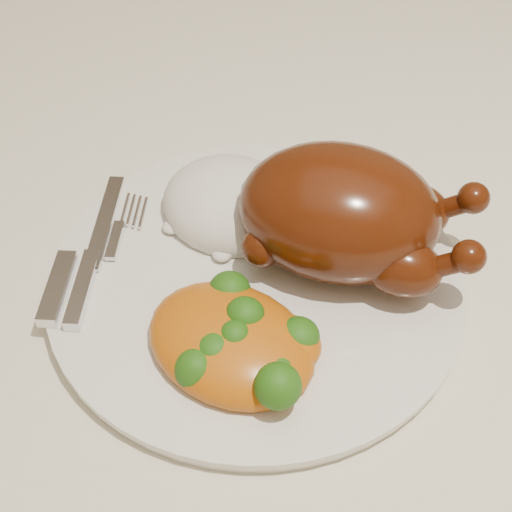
% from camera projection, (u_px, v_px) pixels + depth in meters
% --- Properties ---
extents(dining_table, '(1.60, 0.90, 0.76)m').
position_uv_depth(dining_table, '(416.00, 357.00, 0.63)').
color(dining_table, brown).
rests_on(dining_table, floor).
extents(tablecloth, '(1.73, 1.03, 0.18)m').
position_uv_depth(tablecloth, '(431.00, 304.00, 0.57)').
color(tablecloth, beige).
rests_on(tablecloth, dining_table).
extents(dinner_plate, '(0.40, 0.40, 0.01)m').
position_uv_depth(dinner_plate, '(256.00, 280.00, 0.54)').
color(dinner_plate, silver).
rests_on(dinner_plate, tablecloth).
extents(roast_chicken, '(0.18, 0.12, 0.10)m').
position_uv_depth(roast_chicken, '(344.00, 213.00, 0.52)').
color(roast_chicken, '#4C1908').
rests_on(roast_chicken, dinner_plate).
extents(rice_mound, '(0.14, 0.13, 0.06)m').
position_uv_depth(rice_mound, '(231.00, 205.00, 0.58)').
color(rice_mound, white).
rests_on(rice_mound, dinner_plate).
extents(mac_and_cheese, '(0.15, 0.13, 0.05)m').
position_uv_depth(mac_and_cheese, '(239.00, 343.00, 0.48)').
color(mac_and_cheese, '#CB6D0D').
rests_on(mac_and_cheese, dinner_plate).
extents(cutlery, '(0.05, 0.16, 0.01)m').
position_uv_depth(cutlery, '(84.00, 266.00, 0.54)').
color(cutlery, silver).
rests_on(cutlery, dinner_plate).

